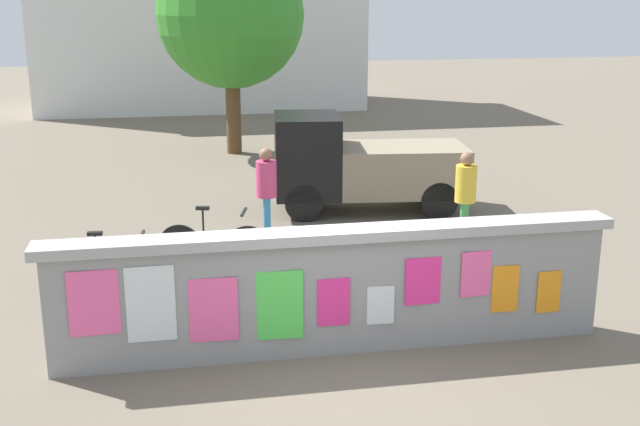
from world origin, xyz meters
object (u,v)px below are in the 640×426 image
bicycle_near (214,244)px  person_bystander (466,191)px  motorcycle (389,260)px  auto_rickshaw_truck (359,165)px  tree_roadside (231,15)px  person_walking (266,186)px  bicycle_far (109,272)px

bicycle_near → person_bystander: size_ratio=1.03×
motorcycle → bicycle_near: size_ratio=1.13×
auto_rickshaw_truck → person_bystander: size_ratio=2.31×
person_bystander → tree_roadside: tree_roadside is taller
auto_rickshaw_truck → bicycle_near: 4.04m
auto_rickshaw_truck → motorcycle: size_ratio=1.99×
person_walking → tree_roadside: bearing=89.3°
motorcycle → tree_roadside: bearing=97.3°
bicycle_near → tree_roadside: tree_roadside is taller
auto_rickshaw_truck → person_walking: (-1.98, -1.70, 0.09)m
bicycle_far → tree_roadside: (2.52, 9.79, 3.13)m
motorcycle → person_walking: person_walking is taller
bicycle_near → person_walking: bearing=47.7°
person_bystander → tree_roadside: size_ratio=0.30×
motorcycle → person_bystander: bearing=43.4°
auto_rickshaw_truck → tree_roadside: (-1.89, 6.05, 2.59)m
auto_rickshaw_truck → tree_roadside: bearing=107.3°
auto_rickshaw_truck → tree_roadside: size_ratio=0.70×
person_walking → tree_roadside: (0.09, 7.74, 2.50)m
auto_rickshaw_truck → person_bystander: auto_rickshaw_truck is taller
bicycle_far → tree_roadside: bearing=75.6°
bicycle_near → bicycle_far: same height
bicycle_far → person_walking: person_walking is taller
auto_rickshaw_truck → bicycle_near: size_ratio=2.25×
bicycle_far → person_bystander: size_ratio=1.05×
motorcycle → tree_roadside: 10.79m
motorcycle → tree_roadside: tree_roadside is taller
person_bystander → person_walking: bearing=163.5°
auto_rickshaw_truck → bicycle_far: 5.81m
bicycle_near → person_walking: size_ratio=1.03×
bicycle_far → bicycle_near: bearing=34.2°
auto_rickshaw_truck → bicycle_far: auto_rickshaw_truck is taller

